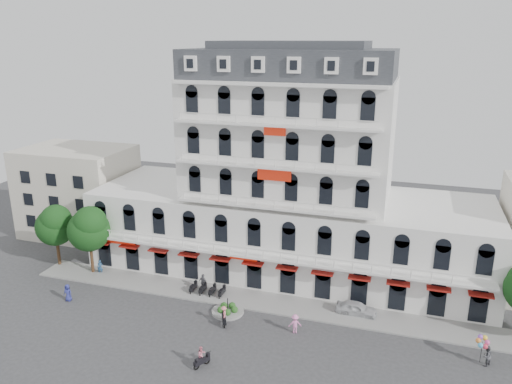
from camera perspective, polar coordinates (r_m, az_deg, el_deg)
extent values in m
plane|color=#38383A|center=(45.37, -2.33, -17.90)|extent=(120.00, 120.00, 0.00)
cube|color=gray|center=(52.55, 1.08, -12.45)|extent=(53.00, 4.00, 0.16)
cube|color=silver|center=(58.49, 3.63, -4.48)|extent=(45.00, 14.00, 9.00)
cube|color=silver|center=(55.38, 3.84, 6.16)|extent=(22.00, 12.00, 13.00)
cube|color=#2D3035|center=(54.42, 4.01, 14.45)|extent=(21.56, 11.76, 3.00)
cube|color=#2D3035|center=(54.36, 4.06, 16.45)|extent=(15.84, 8.64, 0.80)
cube|color=maroon|center=(52.24, 1.58, -8.41)|extent=(40.50, 1.00, 0.15)
cube|color=red|center=(50.17, 2.10, 2.08)|extent=(3.50, 0.10, 1.40)
cube|color=beige|center=(72.43, -19.60, 0.09)|extent=(14.00, 10.00, 12.00)
cylinder|color=gray|center=(50.91, -3.24, -13.48)|extent=(3.20, 3.20, 0.24)
cylinder|color=black|center=(50.52, -3.26, -12.72)|extent=(0.08, 0.08, 1.40)
sphere|color=#21541C|center=(50.53, -2.48, -13.29)|extent=(0.70, 0.70, 0.70)
sphere|color=#21541C|center=(51.21, -2.74, -12.85)|extent=(0.70, 0.70, 0.70)
sphere|color=#21541C|center=(51.26, -3.68, -12.83)|extent=(0.70, 0.70, 0.70)
sphere|color=#21541C|center=(50.61, -4.04, -13.27)|extent=(0.70, 0.70, 0.70)
sphere|color=#21541C|center=(50.14, -3.31, -13.57)|extent=(0.70, 0.70, 0.70)
cylinder|color=#382314|center=(64.12, -21.65, -6.37)|extent=(0.36, 0.36, 3.52)
sphere|color=#123A13|center=(62.98, -21.97, -3.70)|extent=(4.48, 4.48, 4.48)
sphere|color=#123A13|center=(62.11, -21.89, -2.95)|extent=(3.52, 3.52, 3.52)
sphere|color=#123A13|center=(63.23, -22.15, -3.02)|extent=(3.20, 3.20, 3.20)
cylinder|color=#382314|center=(60.81, -18.25, -7.18)|extent=(0.36, 0.36, 3.74)
sphere|color=#123A13|center=(59.54, -18.56, -4.19)|extent=(4.76, 4.76, 4.76)
sphere|color=#123A13|center=(58.65, -18.43, -3.35)|extent=(3.74, 3.74, 3.74)
sphere|color=#123A13|center=(59.76, -18.77, -3.44)|extent=(3.40, 3.40, 3.40)
imported|color=silver|center=(51.21, 11.41, -12.90)|extent=(4.04, 1.71, 1.36)
cube|color=black|center=(43.72, -6.22, -18.64)|extent=(1.04, 1.48, 0.35)
torus|color=black|center=(44.14, -5.60, -18.66)|extent=(0.40, 0.58, 0.60)
torus|color=black|center=(43.62, -6.81, -19.20)|extent=(0.40, 0.58, 0.60)
imported|color=pink|center=(43.35, -6.24, -17.97)|extent=(0.83, 0.89, 1.46)
cube|color=black|center=(48.85, -3.67, -14.34)|extent=(0.94, 1.51, 0.35)
torus|color=black|center=(48.53, -3.63, -14.95)|extent=(0.36, 0.60, 0.60)
torus|color=black|center=(49.46, -3.71, -14.28)|extent=(0.36, 0.60, 0.60)
imported|color=pink|center=(48.52, -3.69, -13.69)|extent=(0.90, 1.10, 1.49)
imported|color=navy|center=(55.99, -20.71, -10.71)|extent=(0.91, 0.60, 1.84)
imported|color=#4F4E55|center=(54.74, -6.05, -10.23)|extent=(1.20, 0.76, 1.90)
imported|color=pink|center=(47.57, 4.48, -14.78)|extent=(1.37, 1.08, 1.85)
imported|color=navy|center=(60.67, -17.39, -8.20)|extent=(0.74, 0.62, 1.72)
imported|color=#4D4D54|center=(47.44, 24.86, -16.63)|extent=(1.10, 1.12, 1.82)
cylinder|color=black|center=(47.59, 24.34, -16.32)|extent=(0.04, 0.04, 2.00)
sphere|color=#E54C99|center=(47.12, 24.93, -15.32)|extent=(0.44, 0.44, 0.44)
sphere|color=yellow|center=(47.24, 24.70, -14.90)|extent=(0.44, 0.44, 0.44)
sphere|color=#994CD8|center=(47.18, 24.27, -14.86)|extent=(0.44, 0.44, 0.44)
sphere|color=orange|center=(46.99, 24.06, -15.24)|extent=(0.44, 0.44, 0.44)
sphere|color=#4CB2E5|center=(46.88, 24.29, -15.68)|extent=(0.44, 0.44, 0.44)
sphere|color=#D8334C|center=(46.96, 24.72, -15.75)|extent=(0.44, 0.44, 0.44)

